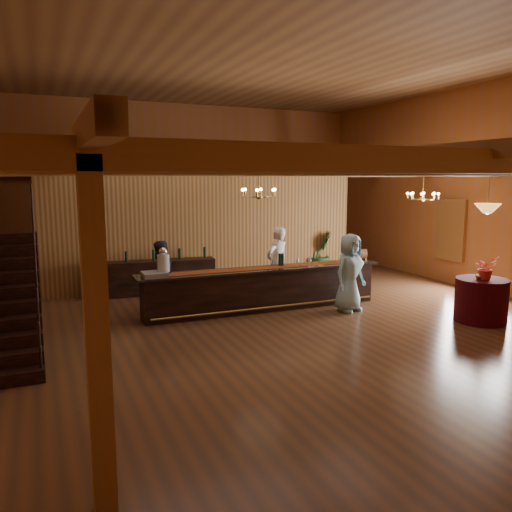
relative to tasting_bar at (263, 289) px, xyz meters
name	(u,v)px	position (x,y,z in m)	size (l,w,h in m)	color
floor	(280,313)	(0.24, -0.42, -0.49)	(14.00, 14.00, 0.00)	brown
ceiling	(282,59)	(0.24, -0.42, 5.01)	(14.00, 14.00, 0.00)	brown
wall_back	(191,186)	(0.24, 6.58, 2.26)	(12.00, 0.10, 5.50)	#A15C2A
wall_right	(483,188)	(6.24, -0.42, 2.26)	(0.10, 14.00, 5.50)	#A15C2A
beam_grid	(272,168)	(0.24, 0.09, 2.75)	(11.90, 13.90, 0.39)	brown
support_posts	(291,245)	(0.24, -0.92, 1.11)	(9.20, 10.20, 3.20)	brown
partition_wall	(210,231)	(-0.26, 3.08, 1.06)	(9.00, 0.18, 3.10)	olive
window_right_back	(451,230)	(6.19, 0.58, 1.06)	(0.12, 1.05, 1.75)	white
staircase	(8,300)	(-5.21, -1.16, 0.51)	(1.00, 2.80, 2.00)	black
backroom_boxes	(197,256)	(-0.06, 5.08, 0.03)	(4.10, 0.60, 1.10)	black
tasting_bar	(263,289)	(0.00, 0.00, 0.00)	(5.85, 0.84, 0.98)	black
beverage_dispenser	(163,262)	(-2.30, 0.08, 0.77)	(0.26, 0.26, 0.60)	silver
glass_rack_tray	(154,274)	(-2.51, -0.01, 0.53)	(0.50, 0.50, 0.10)	gray
raffle_drum	(361,254)	(2.62, -0.08, 0.65)	(0.34, 0.24, 0.30)	brown
bar_bottle_0	(280,260)	(0.48, 0.11, 0.63)	(0.07, 0.07, 0.30)	black
bar_bottle_1	(282,260)	(0.54, 0.10, 0.63)	(0.07, 0.07, 0.30)	black
backbar_shelf	(154,277)	(-1.98, 2.58, -0.05)	(3.18, 0.50, 0.90)	black
round_table	(481,300)	(3.82, -2.74, -0.03)	(1.06, 1.06, 0.92)	#41010D
chandelier_left	(259,192)	(-0.24, -0.29, 2.22)	(0.80, 0.80, 0.64)	#B08F43
chandelier_right	(423,196)	(4.52, -0.05, 2.08)	(0.80, 0.80, 0.79)	#B08F43
pendant_lamp	(488,208)	(3.82, -2.74, 1.91)	(0.52, 0.52, 0.90)	#B08F43
bartender	(277,264)	(0.68, 0.68, 0.42)	(0.67, 0.44, 1.84)	white
staff_second	(160,277)	(-2.23, 0.75, 0.32)	(0.79, 0.62, 1.63)	#242432
guest	(350,273)	(1.75, -0.89, 0.40)	(0.87, 0.57, 1.78)	#8EC0D3
floor_plant	(322,254)	(3.32, 2.93, 0.21)	(0.77, 0.62, 1.40)	#245224
table_flowers	(486,268)	(3.81, -2.81, 0.68)	(0.45, 0.39, 0.50)	red
table_vase	(480,273)	(3.71, -2.76, 0.56)	(0.13, 0.13, 0.27)	#B08F43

